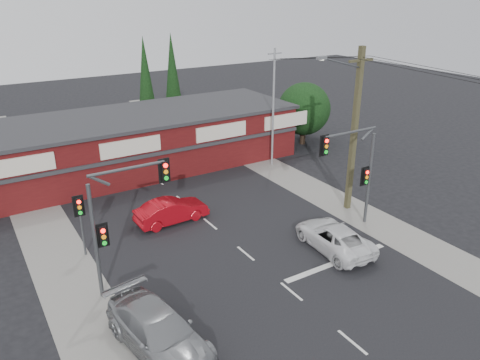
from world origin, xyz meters
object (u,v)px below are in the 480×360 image
white_suv (334,237)px  red_sedan (172,211)px  utility_pole (353,126)px  silver_suv (159,332)px  shop_building (127,143)px

white_suv → red_sedan: (-6.07, 7.44, 0.03)m
white_suv → utility_pole: (4.08, 3.33, 4.71)m
red_sedan → utility_pole: 11.90m
silver_suv → shop_building: 20.34m
shop_building → silver_suv: bearing=-106.0°
silver_suv → red_sedan: (4.80, 9.63, -0.09)m
white_suv → red_sedan: red_sedan is taller
red_sedan → utility_pole: size_ratio=0.44×
utility_pole → shop_building: bearing=123.8°
shop_building → red_sedan: bearing=-94.6°
red_sedan → silver_suv: bearing=151.2°
silver_suv → shop_building: shop_building is taller
white_suv → shop_building: (-5.28, 17.32, 1.44)m
silver_suv → red_sedan: silver_suv is taller
red_sedan → shop_building: (0.79, 9.89, 1.41)m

